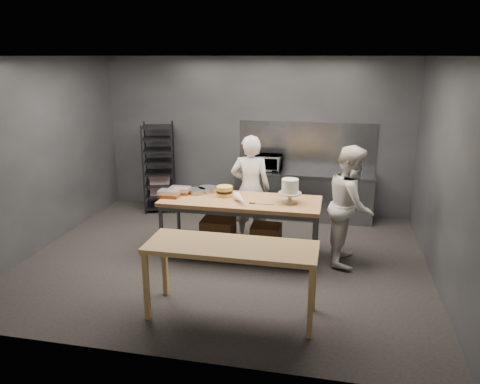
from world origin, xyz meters
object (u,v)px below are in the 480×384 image
object	(u,v)px
microwave	(267,163)
chef_right	(351,205)
work_table	(240,221)
near_counter	(231,252)
speed_rack	(159,168)
chef_behind	(250,189)
layer_cake	(225,191)
frosted_cake_stand	(290,188)

from	to	relation	value
microwave	chef_right	bearing A→B (deg)	-50.41
work_table	near_counter	bearing A→B (deg)	-81.23
chef_right	near_counter	bearing A→B (deg)	146.86
speed_rack	chef_behind	distance (m)	2.42
work_table	speed_rack	distance (m)	2.81
layer_cake	work_table	bearing A→B (deg)	-19.55
frosted_cake_stand	microwave	bearing A→B (deg)	107.70
work_table	layer_cake	world-z (taller)	layer_cake
near_counter	microwave	bearing A→B (deg)	92.33
near_counter	frosted_cake_stand	xyz separation A→B (m)	(0.49, 1.68, 0.33)
work_table	frosted_cake_stand	xyz separation A→B (m)	(0.76, -0.04, 0.57)
near_counter	microwave	xyz separation A→B (m)	(-0.15, 3.71, 0.24)
speed_rack	frosted_cake_stand	world-z (taller)	speed_rack
chef_behind	layer_cake	bearing A→B (deg)	59.13
speed_rack	chef_right	xyz separation A→B (m)	(3.69, -1.77, 0.03)
work_table	chef_right	xyz separation A→B (m)	(1.65, 0.13, 0.32)
speed_rack	layer_cake	size ratio (longest dim) A/B	7.02
speed_rack	chef_right	world-z (taller)	chef_right
work_table	speed_rack	size ratio (longest dim) A/B	1.37
work_table	chef_behind	distance (m)	0.74
work_table	near_counter	distance (m)	1.76
near_counter	chef_behind	bearing A→B (deg)	95.39
microwave	layer_cake	bearing A→B (deg)	-101.11
microwave	layer_cake	distance (m)	1.93
chef_right	layer_cake	bearing A→B (deg)	94.80
speed_rack	microwave	size ratio (longest dim) A/B	3.23
near_counter	chef_right	size ratio (longest dim) A/B	1.12
near_counter	work_table	bearing A→B (deg)	98.77
near_counter	layer_cake	xyz separation A→B (m)	(-0.52, 1.81, 0.19)
near_counter	microwave	distance (m)	3.72
near_counter	chef_behind	world-z (taller)	chef_behind
frosted_cake_stand	layer_cake	size ratio (longest dim) A/B	1.45
frosted_cake_stand	near_counter	bearing A→B (deg)	-106.37
work_table	microwave	distance (m)	2.05
near_counter	layer_cake	distance (m)	1.90
chef_behind	near_counter	bearing A→B (deg)	91.75
microwave	near_counter	bearing A→B (deg)	-87.67
work_table	chef_behind	bearing A→B (deg)	86.60
speed_rack	microwave	distance (m)	2.17
chef_behind	microwave	distance (m)	1.33
microwave	layer_cake	size ratio (longest dim) A/B	2.18
speed_rack	frosted_cake_stand	xyz separation A→B (m)	(2.80, -1.94, 0.29)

